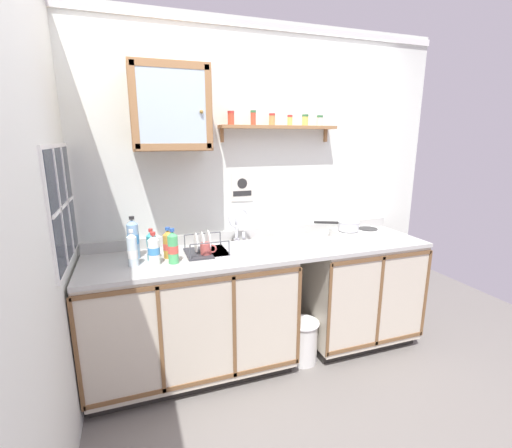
{
  "coord_description": "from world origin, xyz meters",
  "views": [
    {
      "loc": [
        -0.91,
        -1.95,
        1.73
      ],
      "look_at": [
        -0.03,
        0.55,
        1.08
      ],
      "focal_mm": 25.04,
      "sensor_mm": 36.0,
      "label": 1
    }
  ],
  "objects_px": {
    "sink": "(248,252)",
    "bottle_opaque_white_4": "(154,250)",
    "hot_plate_stove": "(359,234)",
    "wall_cabinet": "(170,108)",
    "warning_sign": "(242,187)",
    "trash_bin": "(303,340)",
    "bottle_water_clear_2": "(132,250)",
    "bottle_juice_amber_1": "(168,244)",
    "bottle_water_blue_3": "(133,239)",
    "bottle_soda_green_0": "(173,248)",
    "bottle_detergent_teal_5": "(152,246)",
    "mug": "(206,249)",
    "saucepan": "(348,225)",
    "dish_rack": "(205,248)"
  },
  "relations": [
    {
      "from": "sink",
      "to": "bottle_opaque_white_4",
      "type": "bearing_deg",
      "value": -169.57
    },
    {
      "from": "hot_plate_stove",
      "to": "wall_cabinet",
      "type": "xyz_separation_m",
      "value": [
        -1.47,
        0.13,
        0.96
      ]
    },
    {
      "from": "hot_plate_stove",
      "to": "warning_sign",
      "type": "bearing_deg",
      "value": 163.24
    },
    {
      "from": "bottle_opaque_white_4",
      "to": "trash_bin",
      "type": "height_order",
      "value": "bottle_opaque_white_4"
    },
    {
      "from": "sink",
      "to": "bottle_water_clear_2",
      "type": "xyz_separation_m",
      "value": [
        -0.81,
        -0.1,
        0.13
      ]
    },
    {
      "from": "sink",
      "to": "hot_plate_stove",
      "type": "relative_size",
      "value": 1.45
    },
    {
      "from": "bottle_opaque_white_4",
      "to": "wall_cabinet",
      "type": "xyz_separation_m",
      "value": [
        0.18,
        0.23,
        0.89
      ]
    },
    {
      "from": "bottle_juice_amber_1",
      "to": "trash_bin",
      "type": "distance_m",
      "value": 1.29
    },
    {
      "from": "sink",
      "to": "bottle_water_blue_3",
      "type": "bearing_deg",
      "value": 175.92
    },
    {
      "from": "hot_plate_stove",
      "to": "warning_sign",
      "type": "xyz_separation_m",
      "value": [
        -0.92,
        0.28,
        0.39
      ]
    },
    {
      "from": "bottle_soda_green_0",
      "to": "bottle_detergent_teal_5",
      "type": "relative_size",
      "value": 1.09
    },
    {
      "from": "sink",
      "to": "trash_bin",
      "type": "xyz_separation_m",
      "value": [
        0.39,
        -0.18,
        -0.72
      ]
    },
    {
      "from": "bottle_juice_amber_1",
      "to": "warning_sign",
      "type": "bearing_deg",
      "value": 23.54
    },
    {
      "from": "bottle_water_blue_3",
      "to": "mug",
      "type": "bearing_deg",
      "value": -13.4
    },
    {
      "from": "saucepan",
      "to": "sink",
      "type": "bearing_deg",
      "value": -179.6
    },
    {
      "from": "hot_plate_stove",
      "to": "bottle_soda_green_0",
      "type": "distance_m",
      "value": 1.53
    },
    {
      "from": "bottle_soda_green_0",
      "to": "mug",
      "type": "bearing_deg",
      "value": 18.28
    },
    {
      "from": "bottle_water_blue_3",
      "to": "bottle_water_clear_2",
      "type": "bearing_deg",
      "value": -93.47
    },
    {
      "from": "sink",
      "to": "mug",
      "type": "xyz_separation_m",
      "value": [
        -0.32,
        -0.06,
        0.07
      ]
    },
    {
      "from": "trash_bin",
      "to": "warning_sign",
      "type": "bearing_deg",
      "value": 128.79
    },
    {
      "from": "wall_cabinet",
      "to": "dish_rack",
      "type": "bearing_deg",
      "value": -31.65
    },
    {
      "from": "mug",
      "to": "bottle_water_clear_2",
      "type": "bearing_deg",
      "value": -174.4
    },
    {
      "from": "saucepan",
      "to": "mug",
      "type": "bearing_deg",
      "value": -176.98
    },
    {
      "from": "dish_rack",
      "to": "trash_bin",
      "type": "distance_m",
      "value": 1.07
    },
    {
      "from": "bottle_water_blue_3",
      "to": "warning_sign",
      "type": "distance_m",
      "value": 0.91
    },
    {
      "from": "bottle_soda_green_0",
      "to": "bottle_detergent_teal_5",
      "type": "xyz_separation_m",
      "value": [
        -0.13,
        0.12,
        -0.01
      ]
    },
    {
      "from": "bottle_water_blue_3",
      "to": "bottle_opaque_white_4",
      "type": "distance_m",
      "value": 0.22
    },
    {
      "from": "bottle_opaque_white_4",
      "to": "mug",
      "type": "height_order",
      "value": "bottle_opaque_white_4"
    },
    {
      "from": "bottle_water_blue_3",
      "to": "bottle_soda_green_0",
      "type": "bearing_deg",
      "value": -38.33
    },
    {
      "from": "saucepan",
      "to": "bottle_detergent_teal_5",
      "type": "xyz_separation_m",
      "value": [
        -1.55,
        -0.02,
        -0.01
      ]
    },
    {
      "from": "bottle_water_blue_3",
      "to": "bottle_detergent_teal_5",
      "type": "relative_size",
      "value": 1.35
    },
    {
      "from": "bottle_detergent_teal_5",
      "to": "bottle_juice_amber_1",
      "type": "bearing_deg",
      "value": 4.41
    },
    {
      "from": "bottle_detergent_teal_5",
      "to": "bottle_water_clear_2",
      "type": "bearing_deg",
      "value": -144.94
    },
    {
      "from": "bottle_water_clear_2",
      "to": "bottle_water_blue_3",
      "type": "relative_size",
      "value": 0.83
    },
    {
      "from": "bottle_juice_amber_1",
      "to": "mug",
      "type": "relative_size",
      "value": 1.92
    },
    {
      "from": "bottle_juice_amber_1",
      "to": "bottle_soda_green_0",
      "type": "bearing_deg",
      "value": -82.06
    },
    {
      "from": "hot_plate_stove",
      "to": "bottle_water_clear_2",
      "type": "height_order",
      "value": "bottle_water_clear_2"
    },
    {
      "from": "bottle_soda_green_0",
      "to": "trash_bin",
      "type": "relative_size",
      "value": 0.69
    },
    {
      "from": "bottle_juice_amber_1",
      "to": "bottle_water_blue_3",
      "type": "height_order",
      "value": "bottle_water_blue_3"
    },
    {
      "from": "hot_plate_stove",
      "to": "warning_sign",
      "type": "relative_size",
      "value": 1.78
    },
    {
      "from": "bottle_opaque_white_4",
      "to": "warning_sign",
      "type": "bearing_deg",
      "value": 28.13
    },
    {
      "from": "bottle_soda_green_0",
      "to": "mug",
      "type": "height_order",
      "value": "bottle_soda_green_0"
    },
    {
      "from": "bottle_detergent_teal_5",
      "to": "dish_rack",
      "type": "relative_size",
      "value": 0.75
    },
    {
      "from": "sink",
      "to": "bottle_soda_green_0",
      "type": "relative_size",
      "value": 2.46
    },
    {
      "from": "sink",
      "to": "saucepan",
      "type": "xyz_separation_m",
      "value": [
        0.86,
        0.01,
        0.13
      ]
    },
    {
      "from": "sink",
      "to": "saucepan",
      "type": "distance_m",
      "value": 0.87
    },
    {
      "from": "bottle_juice_amber_1",
      "to": "bottle_detergent_teal_5",
      "type": "relative_size",
      "value": 0.99
    },
    {
      "from": "bottle_soda_green_0",
      "to": "warning_sign",
      "type": "bearing_deg",
      "value": 33.31
    },
    {
      "from": "bottle_detergent_teal_5",
      "to": "dish_rack",
      "type": "distance_m",
      "value": 0.37
    },
    {
      "from": "bottle_water_blue_3",
      "to": "wall_cabinet",
      "type": "distance_m",
      "value": 0.91
    }
  ]
}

